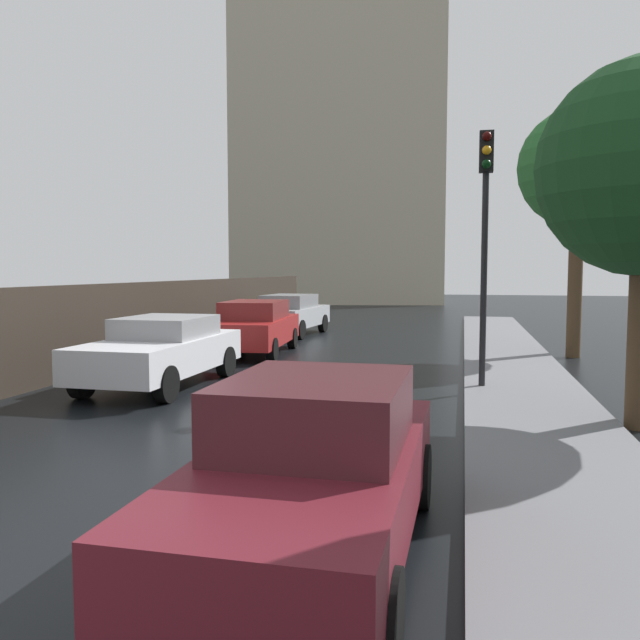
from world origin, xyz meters
The scene contains 7 objects.
car_silver_near_kerb centered at (-2.09, 21.14, 0.77)m, with size 2.05×4.22×1.46m.
car_maroon_mid_road centered at (2.80, 3.91, 0.74)m, with size 1.73×4.11×1.48m.
car_white_far_ahead centered at (-1.97, 10.79, 0.74)m, with size 1.94×4.33×1.40m.
car_red_far_lane centered at (-1.71, 15.96, 0.77)m, with size 2.06×4.33×1.48m.
traffic_light centered at (4.32, 11.48, 3.42)m, with size 0.26×0.39×4.78m.
street_tree_near centered at (6.85, 17.16, 4.98)m, with size 3.13×3.13×6.60m.
distant_tower centered at (-5.01, 45.44, 11.47)m, with size 15.49×12.10×22.95m.
Camera 1 is at (3.95, -1.03, 2.36)m, focal length 36.05 mm.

